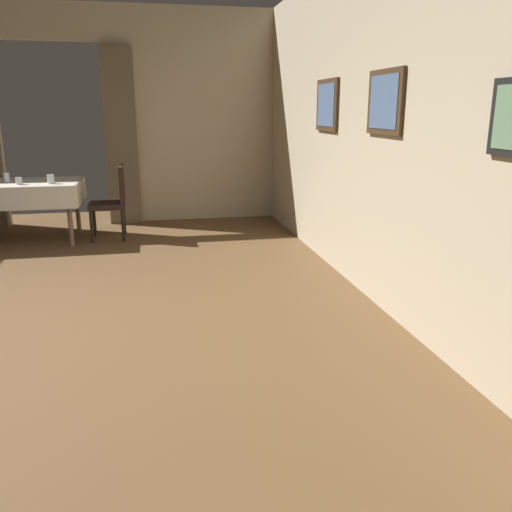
{
  "coord_description": "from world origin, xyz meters",
  "views": [
    {
      "loc": [
        1.29,
        -3.82,
        1.62
      ],
      "look_at": [
        2.07,
        0.1,
        0.5
      ],
      "focal_mm": 37.15,
      "sensor_mm": 36.0,
      "label": 1
    }
  ],
  "objects_px": {
    "dining_table_mid": "(16,189)",
    "chair_mid_right": "(113,199)",
    "glass_mid_a": "(7,177)",
    "glass_mid_b": "(51,179)",
    "glass_mid_c": "(19,181)"
  },
  "relations": [
    {
      "from": "glass_mid_a",
      "to": "glass_mid_b",
      "type": "bearing_deg",
      "value": -23.72
    },
    {
      "from": "dining_table_mid",
      "to": "chair_mid_right",
      "type": "relative_size",
      "value": 1.66
    },
    {
      "from": "dining_table_mid",
      "to": "glass_mid_c",
      "type": "distance_m",
      "value": 0.3
    },
    {
      "from": "glass_mid_a",
      "to": "glass_mid_c",
      "type": "relative_size",
      "value": 1.33
    },
    {
      "from": "dining_table_mid",
      "to": "glass_mid_a",
      "type": "relative_size",
      "value": 13.2
    },
    {
      "from": "dining_table_mid",
      "to": "glass_mid_b",
      "type": "bearing_deg",
      "value": -27.23
    },
    {
      "from": "dining_table_mid",
      "to": "chair_mid_right",
      "type": "xyz_separation_m",
      "value": [
        1.16,
        -0.06,
        -0.15
      ]
    },
    {
      "from": "dining_table_mid",
      "to": "chair_mid_right",
      "type": "bearing_deg",
      "value": -3.04
    },
    {
      "from": "glass_mid_b",
      "to": "glass_mid_c",
      "type": "height_order",
      "value": "glass_mid_b"
    },
    {
      "from": "chair_mid_right",
      "to": "glass_mid_a",
      "type": "xyz_separation_m",
      "value": [
        -1.25,
        0.07,
        0.29
      ]
    },
    {
      "from": "chair_mid_right",
      "to": "glass_mid_c",
      "type": "distance_m",
      "value": 1.11
    },
    {
      "from": "glass_mid_a",
      "to": "glass_mid_b",
      "type": "height_order",
      "value": "glass_mid_a"
    },
    {
      "from": "chair_mid_right",
      "to": "glass_mid_b",
      "type": "height_order",
      "value": "chair_mid_right"
    },
    {
      "from": "dining_table_mid",
      "to": "glass_mid_b",
      "type": "height_order",
      "value": "glass_mid_b"
    },
    {
      "from": "dining_table_mid",
      "to": "glass_mid_c",
      "type": "xyz_separation_m",
      "value": [
        0.1,
        -0.25,
        0.13
      ]
    }
  ]
}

